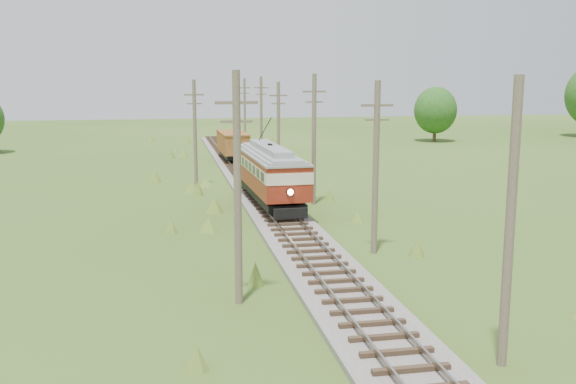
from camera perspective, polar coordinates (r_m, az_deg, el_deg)
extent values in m
cube|color=#605B54|center=(47.19, -2.33, -0.39)|extent=(3.60, 96.00, 0.25)
cube|color=#726659|center=(47.03, -3.20, 0.01)|extent=(0.08, 96.00, 0.17)
cube|color=#726659|center=(47.24, -1.47, 0.07)|extent=(0.08, 96.00, 0.17)
cube|color=#2D2116|center=(47.16, -2.33, -0.14)|extent=(2.40, 96.00, 0.16)
cube|color=black|center=(43.34, -1.59, -0.13)|extent=(2.76, 11.14, 0.45)
cube|color=maroon|center=(43.17, -1.60, 1.17)|extent=(3.21, 12.12, 1.10)
cube|color=beige|center=(43.04, -1.60, 2.36)|extent=(3.24, 12.18, 0.70)
cube|color=black|center=(43.04, -1.60, 2.36)|extent=(3.25, 11.64, 0.55)
cube|color=maroon|center=(42.98, -1.61, 3.02)|extent=(3.21, 12.12, 0.30)
cube|color=gray|center=(42.94, -1.61, 3.46)|extent=(3.27, 12.24, 0.38)
cube|color=gray|center=(42.90, -1.61, 3.91)|extent=(1.57, 9.06, 0.40)
sphere|color=#FFF2BF|center=(37.27, 0.22, -0.01)|extent=(0.36, 0.36, 0.36)
cylinder|color=black|center=(44.56, -2.07, 5.60)|extent=(0.22, 4.67, 1.93)
cylinder|color=black|center=(38.82, -1.38, -1.41)|extent=(0.15, 0.81, 0.80)
cylinder|color=black|center=(39.14, 0.78, -1.32)|extent=(0.15, 0.81, 0.80)
cylinder|color=black|center=(47.63, -3.54, 0.72)|extent=(0.15, 0.81, 0.80)
cylinder|color=black|center=(47.89, -1.77, 0.78)|extent=(0.15, 0.81, 0.80)
cube|color=black|center=(67.12, -4.92, 3.37)|extent=(2.19, 7.06, 0.49)
cube|color=brown|center=(66.99, -4.94, 4.41)|extent=(2.72, 7.85, 1.95)
cube|color=brown|center=(66.90, -4.95, 5.28)|extent=(2.77, 8.00, 0.12)
cylinder|color=black|center=(64.73, -5.30, 3.16)|extent=(0.14, 0.78, 0.78)
cylinder|color=black|center=(64.92, -4.02, 3.20)|extent=(0.14, 0.78, 0.78)
cylinder|color=black|center=(69.34, -5.77, 3.61)|extent=(0.14, 0.78, 0.78)
cylinder|color=black|center=(69.51, -4.57, 3.65)|extent=(0.14, 0.78, 0.78)
cone|color=gray|center=(65.10, -0.98, 2.91)|extent=(3.03, 3.03, 1.14)
cone|color=gray|center=(64.34, -0.17, 2.61)|extent=(1.71, 1.71, 0.66)
cylinder|color=brown|center=(20.06, 19.13, -2.84)|extent=(0.30, 0.30, 8.80)
cylinder|color=brown|center=(31.87, 7.80, 2.06)|extent=(0.30, 0.30, 8.60)
cube|color=brown|center=(31.60, 7.94, 7.64)|extent=(1.60, 0.12, 0.12)
cube|color=brown|center=(31.63, 7.91, 6.37)|extent=(1.20, 0.10, 0.10)
cylinder|color=brown|center=(44.26, 2.32, 4.63)|extent=(0.30, 0.30, 9.00)
cube|color=brown|center=(44.07, 2.35, 8.91)|extent=(1.60, 0.12, 0.12)
cube|color=brown|center=(44.09, 2.35, 8.00)|extent=(1.20, 0.10, 0.10)
cylinder|color=brown|center=(56.94, -0.86, 5.55)|extent=(0.30, 0.30, 8.40)
cube|color=brown|center=(56.78, -0.86, 8.57)|extent=(1.60, 0.12, 0.12)
cube|color=brown|center=(56.80, -0.86, 7.86)|extent=(1.20, 0.10, 0.10)
cylinder|color=brown|center=(69.79, -2.39, 6.58)|extent=(0.30, 0.30, 8.90)
cube|color=brown|center=(69.67, -2.41, 9.25)|extent=(1.60, 0.12, 0.12)
cube|color=brown|center=(69.68, -2.41, 8.68)|extent=(1.20, 0.10, 0.10)
cylinder|color=brown|center=(82.63, -3.86, 7.04)|extent=(0.30, 0.30, 8.70)
cube|color=brown|center=(82.52, -3.89, 9.23)|extent=(1.60, 0.12, 0.12)
cube|color=brown|center=(82.54, -3.88, 8.74)|extent=(1.20, 0.10, 0.10)
cylinder|color=brown|center=(24.41, -4.50, 0.16)|extent=(0.30, 0.30, 9.00)
cube|color=brown|center=(24.06, -4.61, 7.92)|extent=(1.60, 0.12, 0.12)
cube|color=brown|center=(24.10, -4.59, 6.26)|extent=(1.20, 0.10, 0.10)
cylinder|color=brown|center=(52.14, -8.26, 5.14)|extent=(0.30, 0.30, 8.60)
cube|color=brown|center=(51.97, -8.35, 8.55)|extent=(1.60, 0.12, 0.12)
cube|color=brown|center=(52.00, -8.33, 7.78)|extent=(1.20, 0.10, 0.10)
cylinder|color=#38281C|center=(91.93, 12.89, 5.19)|extent=(0.50, 0.50, 2.52)
ellipsoid|color=#1B4414|center=(91.73, 12.97, 7.10)|extent=(5.88, 5.88, 6.47)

